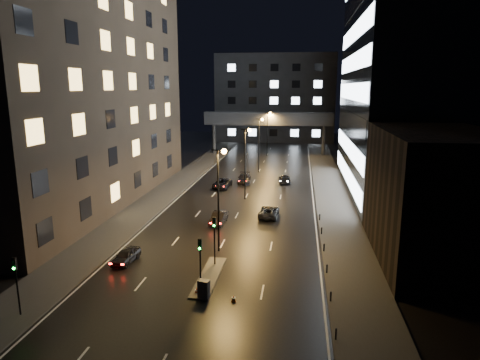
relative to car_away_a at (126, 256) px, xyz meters
The scene contains 26 objects.
ground 36.80m from the car_away_a, 77.59° to the left, with size 160.00×160.00×0.00m, color black.
sidewalk_left 31.28m from the car_away_a, 98.45° to the left, with size 5.00×110.00×0.15m, color #383533.
sidewalk_right 37.06m from the car_away_a, 56.58° to the left, with size 5.00×110.00×0.15m, color #383533.
building_left 31.39m from the car_away_a, 126.21° to the left, with size 15.00×48.00×40.00m, color #2D2319.
building_right_low 28.84m from the car_away_a, 10.02° to the left, with size 10.00×18.00×12.00m, color black.
building_right_glass 50.80m from the car_away_a, 44.14° to the left, with size 20.00×36.00×45.00m, color black.
building_far 95.01m from the car_away_a, 85.19° to the left, with size 34.00×14.00×25.00m, color #333335.
skybridge 66.85m from the car_away_a, 83.16° to the left, with size 30.00×3.00×10.00m.
median_island 8.48m from the car_away_a, 14.15° to the right, with size 1.60×8.00×0.15m, color #383533.
traffic_signal_near 8.58m from the car_away_a, ahead, with size 0.28×0.34×4.40m.
traffic_signal_far 9.96m from the car_away_a, 31.74° to the right, with size 0.28×0.34×4.40m.
traffic_signal_corner 10.94m from the car_away_a, 109.63° to the right, with size 0.28×0.34×4.40m.
bollard_row 18.27m from the car_away_a, ahead, with size 0.12×25.12×0.90m.
streetlight_near 10.72m from the car_away_a, 25.98° to the left, with size 1.45×0.50×10.15m.
streetlight_mid_a 25.93m from the car_away_a, 71.37° to the left, with size 1.45×0.50×10.15m.
streetlight_mid_b 45.05m from the car_away_a, 79.59° to the left, with size 1.45×0.50×10.15m.
streetlight_far 64.70m from the car_away_a, 82.81° to the left, with size 1.45×0.50×10.15m.
car_away_a is the anchor object (origin of this frame).
car_away_b 13.88m from the car_away_a, 63.08° to the left, with size 1.47×4.21×1.39m, color black.
car_away_c 30.59m from the car_away_a, 83.65° to the left, with size 2.38×5.17×1.44m, color black.
car_away_d 35.10m from the car_away_a, 79.48° to the left, with size 2.05×5.04×1.46m, color black.
car_toward_a 19.89m from the car_away_a, 53.13° to the left, with size 2.23×4.83×1.34m, color black.
car_toward_b 37.88m from the car_away_a, 69.76° to the left, with size 1.85×4.56×1.32m, color black.
utility_cabinet 10.36m from the car_away_a, 33.83° to the right, with size 0.83×0.57×1.36m, color #474749.
cone_a 9.39m from the car_away_a, 32.98° to the right, with size 0.34×0.34×0.55m, color #D9420B.
cone_b 12.41m from the car_away_a, 28.44° to the right, with size 0.38×0.38×0.51m, color orange.
Camera 1 is at (7.59, -30.86, 15.78)m, focal length 32.00 mm.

